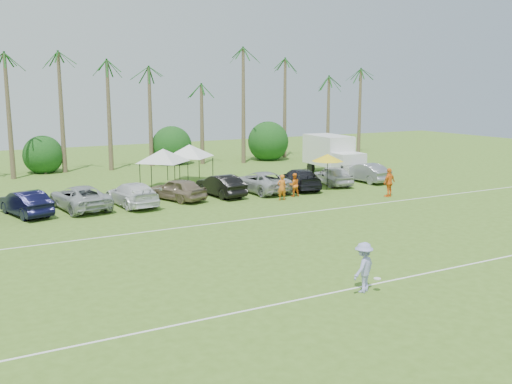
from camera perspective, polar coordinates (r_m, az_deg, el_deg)
name	(u,v)px	position (r m, az deg, el deg)	size (l,w,h in m)	color
ground	(396,305)	(20.85, 13.81, -10.89)	(120.00, 120.00, 0.00)	#486F21
field_lines	(279,248)	(26.95, 2.31, -5.65)	(80.00, 12.10, 0.01)	white
palm_tree_3	(12,55)	(52.57, -23.21, 12.45)	(2.40, 2.40, 11.90)	brown
palm_tree_4	(64,87)	(53.06, -18.65, 9.91)	(2.40, 2.40, 8.90)	brown
palm_tree_5	(110,77)	(53.91, -14.44, 11.06)	(2.40, 2.40, 9.90)	brown
palm_tree_6	(152,68)	(55.05, -10.35, 12.09)	(2.40, 2.40, 10.90)	brown
palm_tree_7	(192,60)	(56.46, -6.42, 13.01)	(2.40, 2.40, 11.90)	brown
palm_tree_8	(239,87)	(58.47, -1.75, 10.45)	(2.40, 2.40, 8.90)	brown
palm_tree_9	(281,79)	(60.89, 2.54, 11.26)	(2.40, 2.40, 9.90)	brown
palm_tree_10	(321,71)	(63.62, 6.49, 11.95)	(2.40, 2.40, 10.90)	brown
palm_tree_11	(351,64)	(66.01, 9.43, 12.56)	(2.40, 2.40, 11.90)	brown
bush_tree_1	(43,152)	(54.03, -20.57, 3.75)	(4.00, 4.00, 4.00)	brown
bush_tree_2	(171,146)	(56.90, -8.51, 4.61)	(4.00, 4.00, 4.00)	brown
bush_tree_3	(260,141)	(61.02, 0.38, 5.11)	(4.00, 4.00, 4.00)	brown
sideline_player_a	(282,187)	(38.16, 2.59, 0.47)	(0.63, 0.42, 1.74)	orange
sideline_player_b	(294,185)	(39.53, 3.83, 0.72)	(0.79, 0.61, 1.62)	orange
sideline_player_c	(389,182)	(40.37, 13.18, 0.93)	(1.17, 0.49, 1.99)	orange
box_truck	(333,154)	(49.61, 7.72, 3.77)	(2.90, 6.66, 3.35)	white
canopy_tent_left	(163,149)	(42.84, -9.30, 4.29)	(4.30, 4.30, 3.48)	black
canopy_tent_right	(189,144)	(45.79, -6.68, 4.74)	(4.30, 4.30, 3.48)	black
market_umbrella	(328,158)	(42.23, 7.18, 3.43)	(2.38, 2.38, 2.65)	black
frisbee_player	(364,267)	(21.53, 10.70, -7.41)	(1.40, 1.15, 1.88)	#9C9DDD
parked_car_1	(25,203)	(36.22, -22.07, -1.03)	(1.58, 4.54, 1.50)	black
parked_car_2	(80,197)	(36.91, -17.21, -0.53)	(2.48, 5.38, 1.50)	#A9ADB0
parked_car_3	(132,194)	(37.22, -12.28, -0.21)	(2.10, 5.16, 1.50)	white
parked_car_4	(177,189)	(38.49, -7.86, 0.28)	(1.77, 4.39, 1.50)	#837059
parked_car_5	(221,185)	(39.68, -3.55, 0.67)	(1.58, 4.54, 1.50)	black
parked_car_6	(261,182)	(41.13, 0.45, 1.03)	(2.48, 5.38, 1.50)	#B0B2B4
parked_car_7	(299,179)	(42.55, 4.36, 1.32)	(2.10, 5.16, 1.50)	black
parked_car_8	(333,175)	(44.48, 7.69, 1.65)	(1.77, 4.39, 1.50)	silver
parked_car_9	(365,172)	(46.46, 10.82, 1.93)	(1.58, 4.54, 1.50)	gray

